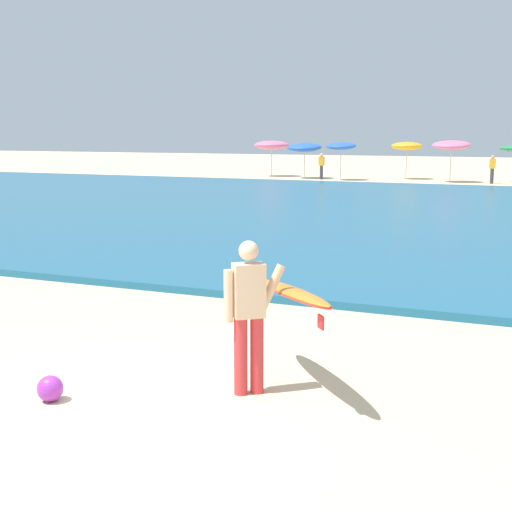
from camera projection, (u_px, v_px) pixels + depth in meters
ground_plane at (101, 420)px, 7.41m from camera, size 160.00×160.00×0.00m
sea at (436, 215)px, 24.95m from camera, size 120.00×28.00×0.14m
surfer_with_board at (268, 303)px, 8.07m from camera, size 1.70×1.98×1.73m
beach_umbrella_0 at (272, 145)px, 47.01m from camera, size 2.24×2.24×2.29m
beach_umbrella_1 at (304, 148)px, 45.06m from camera, size 2.13×2.16×2.23m
beach_umbrella_2 at (341, 146)px, 43.35m from camera, size 1.78×1.81×2.29m
beach_umbrella_3 at (407, 146)px, 44.26m from camera, size 1.87×1.88×2.25m
beach_umbrella_4 at (451, 145)px, 41.48m from camera, size 2.17×2.20×2.45m
beachgoer_near_row_mid at (321, 165)px, 44.21m from camera, size 0.32×0.20×1.58m
beachgoer_near_row_right at (492, 168)px, 40.61m from camera, size 0.32×0.20×1.58m
beach_ball at (50, 389)px, 7.92m from camera, size 0.29×0.29×0.29m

